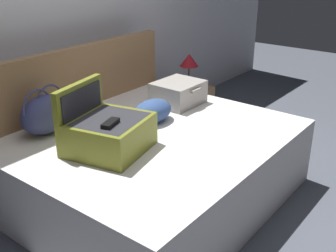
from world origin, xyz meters
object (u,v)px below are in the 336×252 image
(pillow_center_head, at_px, (153,111))
(bed, at_px, (155,166))
(hard_case_large, at_px, (107,131))
(nightstand, at_px, (188,108))
(hard_case_medium, at_px, (178,93))
(duffel_bag, at_px, (45,114))
(table_lamp, at_px, (189,62))

(pillow_center_head, bearing_deg, bed, -136.98)
(hard_case_large, distance_m, pillow_center_head, 0.60)
(hard_case_large, xyz_separation_m, nightstand, (1.71, 0.53, -0.46))
(bed, xyz_separation_m, hard_case_medium, (0.65, 0.26, 0.38))
(hard_case_medium, bearing_deg, hard_case_large, -169.91)
(hard_case_medium, xyz_separation_m, duffel_bag, (-1.14, 0.40, 0.05))
(hard_case_medium, height_order, table_lamp, table_lamp)
(duffel_bag, height_order, pillow_center_head, duffel_bag)
(hard_case_large, bearing_deg, hard_case_medium, -3.52)
(hard_case_medium, distance_m, duffel_bag, 1.21)
(bed, relative_size, pillow_center_head, 5.62)
(hard_case_medium, relative_size, nightstand, 0.90)
(hard_case_medium, height_order, duffel_bag, duffel_bag)
(hard_case_large, xyz_separation_m, duffel_bag, (-0.08, 0.58, 0.01))
(hard_case_large, relative_size, pillow_center_head, 1.66)
(nightstand, xyz_separation_m, table_lamp, (-0.00, 0.00, 0.52))
(nightstand, relative_size, table_lamp, 1.24)
(hard_case_large, xyz_separation_m, table_lamp, (1.71, 0.53, 0.06))
(hard_case_medium, relative_size, table_lamp, 1.12)
(bed, distance_m, table_lamp, 1.52)
(duffel_bag, relative_size, table_lamp, 1.18)
(hard_case_medium, relative_size, pillow_center_head, 1.15)
(table_lamp, bearing_deg, hard_case_medium, -152.06)
(duffel_bag, bearing_deg, bed, -53.76)
(pillow_center_head, height_order, table_lamp, table_lamp)
(bed, height_order, pillow_center_head, pillow_center_head)
(bed, xyz_separation_m, pillow_center_head, (0.19, 0.17, 0.37))
(duffel_bag, bearing_deg, pillow_center_head, -36.14)
(bed, bearing_deg, table_lamp, 25.04)
(pillow_center_head, bearing_deg, hard_case_medium, 10.99)
(pillow_center_head, distance_m, nightstand, 1.27)
(pillow_center_head, bearing_deg, duffel_bag, 143.86)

